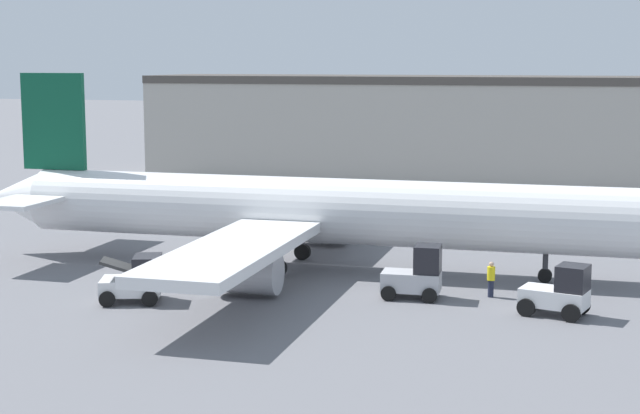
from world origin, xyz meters
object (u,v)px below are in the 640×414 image
(airplane, at_px, (303,211))
(baggage_tug, at_px, (417,275))
(ground_crew_worker, at_px, (491,278))
(pushback_tug, at_px, (560,292))
(belt_loader_truck, at_px, (136,280))

(airplane, height_order, baggage_tug, airplane)
(ground_crew_worker, height_order, pushback_tug, pushback_tug)
(airplane, relative_size, pushback_tug, 12.59)
(airplane, height_order, pushback_tug, airplane)
(belt_loader_truck, xyz_separation_m, pushback_tug, (18.89, 2.95, 0.03))
(pushback_tug, bearing_deg, ground_crew_worker, 154.30)
(airplane, bearing_deg, belt_loader_truck, -120.94)
(baggage_tug, xyz_separation_m, belt_loader_truck, (-12.29, -4.34, -0.10))
(ground_crew_worker, bearing_deg, baggage_tug, 87.45)
(belt_loader_truck, height_order, pushback_tug, pushback_tug)
(baggage_tug, relative_size, pushback_tug, 0.91)
(pushback_tug, bearing_deg, belt_loader_truck, -158.11)
(airplane, bearing_deg, ground_crew_worker, -20.25)
(airplane, distance_m, baggage_tug, 8.80)
(airplane, xyz_separation_m, belt_loader_truck, (-5.18, -9.14, -2.08))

